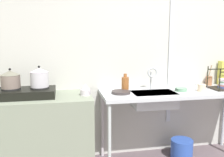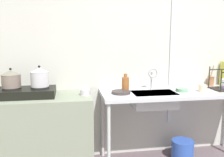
{
  "view_description": "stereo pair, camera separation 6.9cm",
  "coord_description": "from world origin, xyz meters",
  "views": [
    {
      "loc": [
        -1.19,
        -1.25,
        1.44
      ],
      "look_at": [
        -0.69,
        1.33,
        0.99
      ],
      "focal_mm": 40.26,
      "sensor_mm": 36.0,
      "label": 1
    },
    {
      "loc": [
        -1.12,
        -1.27,
        1.44
      ],
      "look_at": [
        -0.69,
        1.33,
        0.99
      ],
      "focal_mm": 40.26,
      "sensor_mm": 36.0,
      "label": 2
    }
  ],
  "objects": [
    {
      "name": "faucet",
      "position": [
        -0.2,
        1.43,
        1.0
      ],
      "size": [
        0.12,
        0.07,
        0.26
      ],
      "color": "silver",
      "rests_on": "counter_sink"
    },
    {
      "name": "cup_by_rack",
      "position": [
        0.31,
        1.24,
        0.87
      ],
      "size": [
        0.09,
        0.09,
        0.08
      ],
      "primitive_type": "cylinder",
      "color": "beige",
      "rests_on": "counter_sink"
    },
    {
      "name": "stove",
      "position": [
        -1.57,
        1.33,
        0.87
      ],
      "size": [
        0.58,
        0.33,
        0.1
      ],
      "color": "black",
      "rests_on": "counter_concrete"
    },
    {
      "name": "wall_metal_strip",
      "position": [
        0.09,
        1.6,
        1.35
      ],
      "size": [
        0.05,
        0.01,
        1.97
      ],
      "primitive_type": "cube",
      "color": "silver"
    },
    {
      "name": "frying_pan",
      "position": [
        -0.59,
        1.31,
        0.84
      ],
      "size": [
        0.2,
        0.2,
        0.03
      ],
      "primitive_type": "cylinder",
      "color": "#383231",
      "rests_on": "counter_sink"
    },
    {
      "name": "bottle_by_sink",
      "position": [
        -0.52,
        1.41,
        0.91
      ],
      "size": [
        0.08,
        0.08,
        0.2
      ],
      "color": "#99582A",
      "rests_on": "counter_sink"
    },
    {
      "name": "utensil_jar",
      "position": [
        0.59,
        1.55,
        0.89
      ],
      "size": [
        0.08,
        0.08,
        0.25
      ],
      "color": "#A46B48",
      "rests_on": "counter_sink"
    },
    {
      "name": "pot_on_left_burner",
      "position": [
        -1.71,
        1.33,
        1.02
      ],
      "size": [
        0.19,
        0.19,
        0.2
      ],
      "color": "#77685E",
      "rests_on": "stove"
    },
    {
      "name": "counter_sink",
      "position": [
        0.05,
        1.33,
        0.77
      ],
      "size": [
        1.69,
        0.56,
        0.83
      ],
      "color": "silver",
      "rests_on": "ground"
    },
    {
      "name": "pot_on_right_burner",
      "position": [
        -1.43,
        1.33,
        1.03
      ],
      "size": [
        0.18,
        0.18,
        0.22
      ],
      "color": "silver",
      "rests_on": "stove"
    },
    {
      "name": "sink_basin",
      "position": [
        -0.23,
        1.29,
        0.75
      ],
      "size": [
        0.47,
        0.3,
        0.16
      ],
      "primitive_type": "cube",
      "color": "silver",
      "rests_on": "counter_sink"
    },
    {
      "name": "bucket_on_floor",
      "position": [
        0.15,
        1.32,
        0.12
      ],
      "size": [
        0.26,
        0.26,
        0.23
      ],
      "primitive_type": "cylinder",
      "color": "#2E52B2",
      "rests_on": "ground"
    },
    {
      "name": "counter_concrete",
      "position": [
        -1.54,
        1.33,
        0.41
      ],
      "size": [
        1.26,
        0.56,
        0.83
      ],
      "primitive_type": "cube",
      "color": "gray",
      "rests_on": "ground"
    },
    {
      "name": "small_bowl_on_drainboard",
      "position": [
        0.09,
        1.3,
        0.85
      ],
      "size": [
        0.13,
        0.13,
        0.04
      ],
      "primitive_type": "cylinder",
      "color": "gray",
      "rests_on": "counter_sink"
    },
    {
      "name": "wall_back",
      "position": [
        0.0,
        1.66,
        1.23
      ],
      "size": [
        5.21,
        0.1,
        2.46
      ],
      "primitive_type": "cube",
      "color": "beige",
      "rests_on": "ground"
    },
    {
      "name": "percolator",
      "position": [
        -0.97,
        1.3,
        0.89
      ],
      "size": [
        0.11,
        0.11,
        0.12
      ],
      "color": "silver",
      "rests_on": "counter_concrete"
    }
  ]
}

